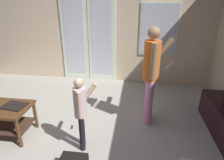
# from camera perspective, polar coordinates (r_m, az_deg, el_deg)

# --- Properties ---
(ground_plane) EXTENTS (5.61, 4.85, 0.02)m
(ground_plane) POSITION_cam_1_polar(r_m,az_deg,el_deg) (3.08, -14.22, -16.76)
(ground_plane) COLOR #A7A297
(wall_back_with_doors) EXTENTS (5.61, 0.09, 2.66)m
(wall_back_with_doors) POSITION_cam_1_polar(r_m,az_deg,el_deg) (4.71, -4.73, 15.13)
(wall_back_with_doors) COLOR beige
(wall_back_with_doors) RESTS_ON ground_plane
(person_adult) EXTENTS (0.49, 0.46, 1.57)m
(person_adult) POSITION_cam_1_polar(r_m,az_deg,el_deg) (2.99, 11.71, 3.26)
(person_adult) COLOR pink
(person_adult) RESTS_ON ground_plane
(person_child) EXTENTS (0.31, 0.33, 1.04)m
(person_child) POSITION_cam_1_polar(r_m,az_deg,el_deg) (2.53, -9.16, -8.26)
(person_child) COLOR black
(person_child) RESTS_ON ground_plane
(laptop_closed) EXTENTS (0.35, 0.28, 0.02)m
(laptop_closed) POSITION_cam_1_polar(r_m,az_deg,el_deg) (3.14, -26.95, -6.82)
(laptop_closed) COLOR black
(laptop_closed) RESTS_ON coffee_table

